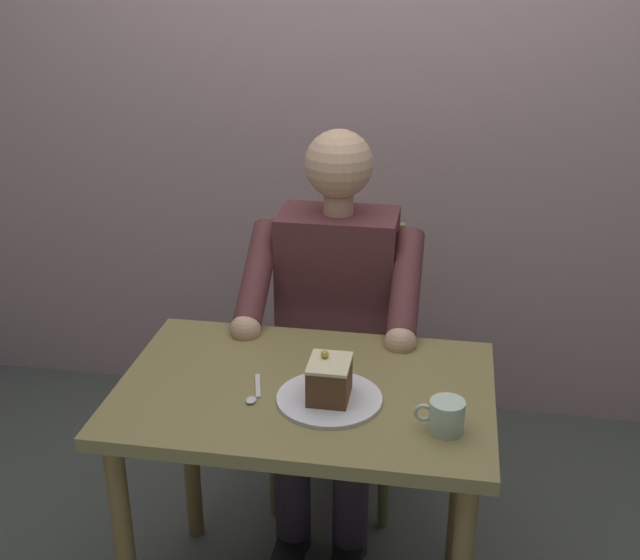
# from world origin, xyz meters

# --- Properties ---
(cafe_rear_panel) EXTENTS (6.40, 0.12, 3.00)m
(cafe_rear_panel) POSITION_xyz_m (0.00, -1.23, 1.50)
(cafe_rear_panel) COLOR #BC979B
(cafe_rear_panel) RESTS_ON ground
(dining_table) EXTENTS (0.94, 0.63, 0.74)m
(dining_table) POSITION_xyz_m (0.00, 0.00, 0.63)
(dining_table) COLOR olive
(dining_table) RESTS_ON ground
(chair) EXTENTS (0.42, 0.42, 0.92)m
(chair) POSITION_xyz_m (0.00, -0.65, 0.51)
(chair) COLOR olive
(chair) RESTS_ON ground
(seated_person) EXTENTS (0.53, 0.58, 1.27)m
(seated_person) POSITION_xyz_m (0.00, -0.48, 0.67)
(seated_person) COLOR brown
(seated_person) RESTS_ON ground
(dessert_plate) EXTENTS (0.26, 0.26, 0.01)m
(dessert_plate) POSITION_xyz_m (-0.07, 0.06, 0.75)
(dessert_plate) COLOR white
(dessert_plate) RESTS_ON dining_table
(cake_slice) EXTENTS (0.10, 0.12, 0.12)m
(cake_slice) POSITION_xyz_m (-0.07, 0.06, 0.80)
(cake_slice) COLOR brown
(cake_slice) RESTS_ON dessert_plate
(coffee_cup) EXTENTS (0.12, 0.08, 0.08)m
(coffee_cup) POSITION_xyz_m (-0.35, 0.14, 0.78)
(coffee_cup) COLOR silver
(coffee_cup) RESTS_ON dining_table
(dessert_spoon) EXTENTS (0.04, 0.14, 0.01)m
(dessert_spoon) POSITION_xyz_m (0.12, 0.06, 0.74)
(dessert_spoon) COLOR silver
(dessert_spoon) RESTS_ON dining_table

